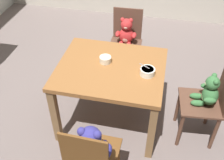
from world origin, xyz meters
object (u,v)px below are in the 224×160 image
object	(u,v)px
teddy_chair_near_right	(208,97)
porridge_bowl_cream_center	(105,59)
teddy_chair_near_front	(92,152)
teddy_chair_far_center	(126,38)
dining_table	(111,76)
porridge_bowl_white_near_right	(147,71)

from	to	relation	value
teddy_chair_near_right	porridge_bowl_cream_center	size ratio (longest dim) A/B	7.94
teddy_chair_near_front	porridge_bowl_cream_center	xyz separation A→B (m)	(-0.11, 0.92, 0.18)
teddy_chair_near_front	teddy_chair_near_right	bearing A→B (deg)	-44.99
teddy_chair_far_center	dining_table	bearing A→B (deg)	-1.81
porridge_bowl_cream_center	teddy_chair_far_center	bearing A→B (deg)	85.11
porridge_bowl_white_near_right	teddy_chair_near_right	bearing A→B (deg)	2.57
teddy_chair_near_right	porridge_bowl_cream_center	bearing A→B (deg)	-10.00
teddy_chair_near_front	teddy_chair_far_center	xyz separation A→B (m)	(-0.05, 1.71, -0.03)
teddy_chair_near_right	porridge_bowl_white_near_right	xyz separation A→B (m)	(-0.58, -0.03, 0.23)
teddy_chair_near_front	porridge_bowl_white_near_right	world-z (taller)	teddy_chair_near_front
teddy_chair_near_right	porridge_bowl_white_near_right	world-z (taller)	teddy_chair_near_right
dining_table	porridge_bowl_cream_center	xyz separation A→B (m)	(-0.07, 0.07, 0.14)
porridge_bowl_cream_center	dining_table	bearing A→B (deg)	-44.00
porridge_bowl_cream_center	porridge_bowl_white_near_right	world-z (taller)	porridge_bowl_white_near_right
teddy_chair_near_right	teddy_chair_near_front	bearing A→B (deg)	38.10
teddy_chair_near_right	porridge_bowl_white_near_right	bearing A→B (deg)	-2.97
teddy_chair_far_center	porridge_bowl_cream_center	world-z (taller)	teddy_chair_far_center
teddy_chair_far_center	porridge_bowl_white_near_right	bearing A→B (deg)	19.59
teddy_chair_far_center	teddy_chair_near_front	bearing A→B (deg)	-0.37
teddy_chair_near_front	teddy_chair_far_center	size ratio (longest dim) A/B	1.07
dining_table	teddy_chair_far_center	world-z (taller)	teddy_chair_far_center
dining_table	teddy_chair_far_center	size ratio (longest dim) A/B	1.17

